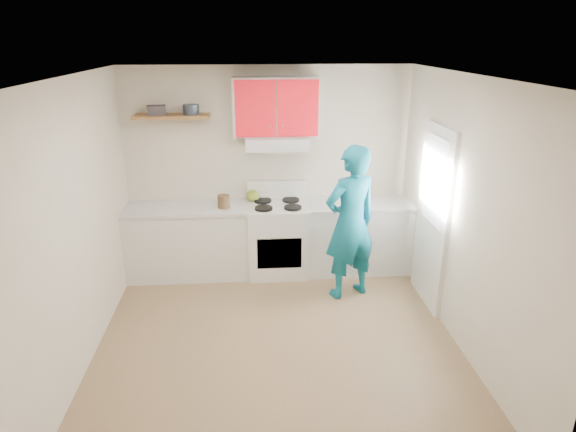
{
  "coord_description": "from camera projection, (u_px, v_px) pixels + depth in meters",
  "views": [
    {
      "loc": [
        -0.23,
        -4.22,
        2.91
      ],
      "look_at": [
        0.15,
        0.55,
        1.15
      ],
      "focal_mm": 30.43,
      "sensor_mm": 36.0,
      "label": 1
    }
  ],
  "objects": [
    {
      "name": "tin",
      "position": [
        191.0,
        109.0,
        5.82
      ],
      "size": [
        0.21,
        0.21,
        0.12
      ],
      "primitive_type": "cylinder",
      "rotation": [
        0.0,
        0.0,
        -0.1
      ],
      "color": "#333D4C",
      "rests_on": "shelf"
    },
    {
      "name": "stove",
      "position": [
        278.0,
        239.0,
        6.29
      ],
      "size": [
        0.76,
        0.65,
        0.92
      ],
      "primitive_type": "cube",
      "color": "white",
      "rests_on": "floor"
    },
    {
      "name": "books",
      "position": [
        157.0,
        110.0,
        5.77
      ],
      "size": [
        0.23,
        0.18,
        0.11
      ],
      "primitive_type": "cube",
      "rotation": [
        0.0,
        0.0,
        0.14
      ],
      "color": "#373138",
      "rests_on": "shelf"
    },
    {
      "name": "floor",
      "position": [
        278.0,
        341.0,
        4.97
      ],
      "size": [
        3.8,
        3.8,
        0.0
      ],
      "primitive_type": "plane",
      "color": "brown",
      "rests_on": "ground"
    },
    {
      "name": "door",
      "position": [
        433.0,
        218.0,
        5.4
      ],
      "size": [
        0.05,
        0.85,
        2.05
      ],
      "primitive_type": "cube",
      "color": "white",
      "rests_on": "floor"
    },
    {
      "name": "ceiling",
      "position": [
        275.0,
        77.0,
        4.07
      ],
      "size": [
        3.6,
        3.8,
        0.04
      ],
      "primitive_type": "cube",
      "color": "white",
      "rests_on": "floor"
    },
    {
      "name": "back_wall",
      "position": [
        268.0,
        169.0,
        6.3
      ],
      "size": [
        3.6,
        0.04,
        2.6
      ],
      "primitive_type": "cube",
      "color": "beige",
      "rests_on": "floor"
    },
    {
      "name": "range_hood",
      "position": [
        277.0,
        143.0,
        5.96
      ],
      "size": [
        0.76,
        0.44,
        0.15
      ],
      "primitive_type": "cube",
      "color": "silver",
      "rests_on": "back_wall"
    },
    {
      "name": "door_glass",
      "position": [
        435.0,
        181.0,
        5.25
      ],
      "size": [
        0.01,
        0.55,
        0.95
      ],
      "primitive_type": "cube",
      "color": "white",
      "rests_on": "door"
    },
    {
      "name": "counter_left",
      "position": [
        189.0,
        242.0,
        6.23
      ],
      "size": [
        1.52,
        0.6,
        0.9
      ],
      "primitive_type": "cube",
      "color": "silver",
      "rests_on": "floor"
    },
    {
      "name": "front_wall",
      "position": [
        296.0,
        342.0,
        2.74
      ],
      "size": [
        3.6,
        0.04,
        2.6
      ],
      "primitive_type": "cube",
      "color": "beige",
      "rests_on": "floor"
    },
    {
      "name": "person",
      "position": [
        350.0,
        223.0,
        5.57
      ],
      "size": [
        0.78,
        0.65,
        1.82
      ],
      "primitive_type": "imported",
      "rotation": [
        0.0,
        0.0,
        3.53
      ],
      "color": "#0E667E",
      "rests_on": "floor"
    },
    {
      "name": "crock",
      "position": [
        224.0,
        202.0,
        6.02
      ],
      "size": [
        0.17,
        0.17,
        0.18
      ],
      "primitive_type": "cylinder",
      "rotation": [
        0.0,
        0.0,
        -0.16
      ],
      "color": "#503B23",
      "rests_on": "counter_left"
    },
    {
      "name": "silicone_mat",
      "position": [
        383.0,
        206.0,
        6.17
      ],
      "size": [
        0.33,
        0.3,
        0.01
      ],
      "primitive_type": "cube",
      "rotation": [
        0.0,
        0.0,
        0.34
      ],
      "color": "red",
      "rests_on": "counter_right"
    },
    {
      "name": "left_wall",
      "position": [
        77.0,
        227.0,
        4.39
      ],
      "size": [
        0.04,
        3.8,
        2.6
      ],
      "primitive_type": "cube",
      "color": "beige",
      "rests_on": "floor"
    },
    {
      "name": "kettle",
      "position": [
        253.0,
        196.0,
        6.26
      ],
      "size": [
        0.18,
        0.18,
        0.15
      ],
      "primitive_type": "ellipsoid",
      "rotation": [
        0.0,
        0.0,
        0.04
      ],
      "color": "olive",
      "rests_on": "stove"
    },
    {
      "name": "cutting_board",
      "position": [
        348.0,
        204.0,
        6.22
      ],
      "size": [
        0.32,
        0.24,
        0.02
      ],
      "primitive_type": "cube",
      "rotation": [
        0.0,
        0.0,
        -0.01
      ],
      "color": "olive",
      "rests_on": "counter_right"
    },
    {
      "name": "counter_right",
      "position": [
        357.0,
        236.0,
        6.4
      ],
      "size": [
        1.32,
        0.6,
        0.9
      ],
      "primitive_type": "cube",
      "color": "silver",
      "rests_on": "floor"
    },
    {
      "name": "upper_cabinets",
      "position": [
        276.0,
        107.0,
        5.87
      ],
      "size": [
        1.02,
        0.33,
        0.7
      ],
      "primitive_type": "cube",
      "color": "red",
      "rests_on": "back_wall"
    },
    {
      "name": "right_wall",
      "position": [
        465.0,
        216.0,
        4.65
      ],
      "size": [
        0.04,
        3.8,
        2.6
      ],
      "primitive_type": "cube",
      "color": "beige",
      "rests_on": "floor"
    },
    {
      "name": "shelf",
      "position": [
        172.0,
        116.0,
        5.82
      ],
      "size": [
        0.9,
        0.3,
        0.04
      ],
      "primitive_type": "cube",
      "color": "brown",
      "rests_on": "back_wall"
    }
  ]
}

